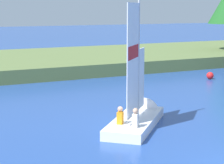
# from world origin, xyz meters

# --- Properties ---
(shore_bank) EXTENTS (80.00, 13.33, 0.89)m
(shore_bank) POSITION_xyz_m (0.00, 24.14, 0.44)
(shore_bank) COLOR #5B703D
(shore_bank) RESTS_ON ground
(sailboat) EXTENTS (4.36, 4.50, 5.93)m
(sailboat) POSITION_xyz_m (-0.82, 6.65, 0.37)
(sailboat) COLOR white
(sailboat) RESTS_ON ground
(channel_buoy) EXTENTS (0.47, 0.47, 0.47)m
(channel_buoy) POSITION_xyz_m (8.65, 13.79, 0.23)
(channel_buoy) COLOR red
(channel_buoy) RESTS_ON ground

